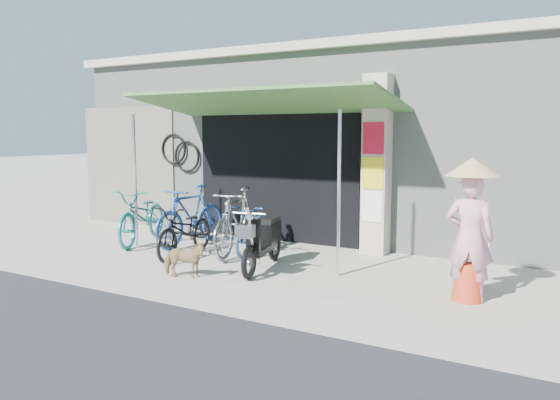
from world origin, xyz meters
The scene contains 13 objects.
ground centered at (0.00, 0.00, 0.00)m, with size 80.00×80.00×0.00m, color #B0A99F.
bicycle_shop centered at (0.00, 5.09, 1.83)m, with size 12.30×5.30×3.66m.
shop_pillar centered at (0.85, 2.45, 1.50)m, with size 0.42×0.44×3.00m.
awning centered at (-0.90, 1.63, 2.51)m, with size 4.60×1.88×2.72m.
neighbour_left centered at (-5.00, 2.59, 1.30)m, with size 2.60×0.06×2.60m, color #6B665B.
bike_teal centered at (-3.21, 1.12, 0.51)m, with size 0.68×1.94×1.02m, color #1C8274.
bike_blue centered at (-2.30, 1.41, 0.55)m, with size 0.51×1.82×1.09m, color #224D9F.
bike_black centered at (-1.78, 0.62, 0.43)m, with size 0.58×1.65×0.87m, color black.
bike_silver centered at (-1.12, 1.20, 0.56)m, with size 0.53×1.86×1.12m, color #A8A8AC.
bike_navy centered at (-0.91, 1.48, 0.42)m, with size 0.56×1.61×0.85m, color navy.
street_dog centered at (-0.93, -0.45, 0.26)m, with size 0.29×0.63×0.53m, color #9D7653.
moped centered at (-0.23, 0.56, 0.43)m, with size 0.60×1.65×0.95m.
nun centered at (2.75, 0.45, 0.86)m, with size 0.64×0.64×1.75m.
Camera 1 is at (3.97, -6.29, 2.03)m, focal length 35.00 mm.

